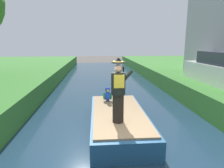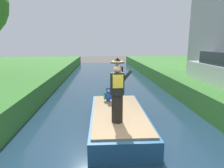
{
  "view_description": "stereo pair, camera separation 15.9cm",
  "coord_description": "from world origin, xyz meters",
  "px_view_note": "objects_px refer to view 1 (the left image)",
  "views": [
    {
      "loc": [
        -0.77,
        -4.75,
        2.95
      ],
      "look_at": [
        -0.2,
        1.58,
        1.61
      ],
      "focal_mm": 31.31,
      "sensor_mm": 36.0,
      "label": 1
    },
    {
      "loc": [
        -0.61,
        -4.76,
        2.95
      ],
      "look_at": [
        -0.2,
        1.58,
        1.61
      ],
      "focal_mm": 31.31,
      "sensor_mm": 36.0,
      "label": 2
    }
  ],
  "objects_px": {
    "person_pirate": "(118,91)",
    "parked_car_white": "(220,70)",
    "parrot_plush": "(108,95)",
    "boat": "(118,120)"
  },
  "relations": [
    {
      "from": "parrot_plush",
      "to": "parked_car_white",
      "type": "height_order",
      "value": "parked_car_white"
    },
    {
      "from": "boat",
      "to": "person_pirate",
      "type": "height_order",
      "value": "person_pirate"
    },
    {
      "from": "boat",
      "to": "person_pirate",
      "type": "relative_size",
      "value": 2.28
    },
    {
      "from": "parrot_plush",
      "to": "boat",
      "type": "bearing_deg",
      "value": -76.67
    },
    {
      "from": "parrot_plush",
      "to": "person_pirate",
      "type": "bearing_deg",
      "value": -85.46
    },
    {
      "from": "parrot_plush",
      "to": "parked_car_white",
      "type": "distance_m",
      "value": 5.85
    },
    {
      "from": "person_pirate",
      "to": "parked_car_white",
      "type": "bearing_deg",
      "value": 43.98
    },
    {
      "from": "boat",
      "to": "parrot_plush",
      "type": "xyz_separation_m",
      "value": [
        -0.28,
        1.19,
        0.55
      ]
    },
    {
      "from": "person_pirate",
      "to": "parrot_plush",
      "type": "height_order",
      "value": "person_pirate"
    },
    {
      "from": "person_pirate",
      "to": "parrot_plush",
      "type": "bearing_deg",
      "value": 104.64
    }
  ]
}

